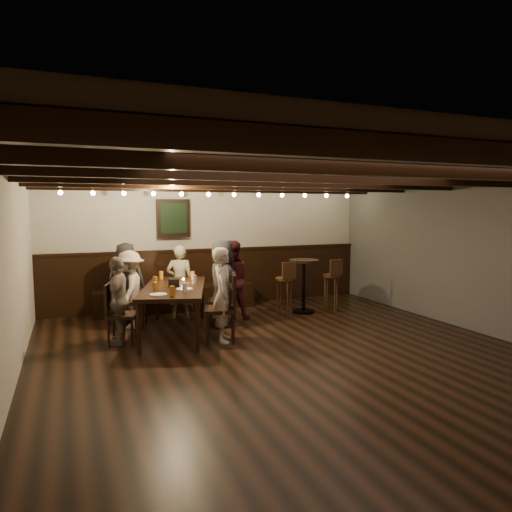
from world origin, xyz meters
name	(u,v)px	position (x,y,z in m)	size (l,w,h in m)	color
room	(218,259)	(-0.29, 2.21, 1.07)	(7.00, 7.00, 7.00)	black
dining_table	(174,290)	(-1.19, 1.61, 0.69)	(1.45, 2.17, 0.75)	black
chair_left_near	(133,311)	(-1.74, 2.25, 0.28)	(0.52, 0.52, 0.90)	black
chair_left_far	(121,325)	(-2.01, 1.40, 0.27)	(0.50, 0.50, 0.88)	black
chair_right_near	(221,310)	(-0.37, 1.82, 0.27)	(0.50, 0.50, 0.87)	black
chair_right_far	(222,321)	(-0.63, 0.96, 0.30)	(0.57, 0.57, 0.99)	black
person_bench_left	(126,282)	(-1.77, 2.74, 0.68)	(0.66, 0.43, 1.36)	black
person_bench_centre	(180,282)	(-0.87, 2.61, 0.65)	(0.47, 0.31, 1.30)	gray
person_bench_right	(231,280)	(-0.06, 2.20, 0.69)	(0.67, 0.52, 1.38)	#4C1A1D
person_left_near	(130,289)	(-1.77, 2.26, 0.63)	(0.82, 0.47, 1.26)	#B2A197
person_left_far	(118,300)	(-2.04, 1.40, 0.63)	(0.74, 0.31, 1.26)	gray
person_right_near	(223,283)	(-0.34, 1.81, 0.71)	(0.69, 0.45, 1.42)	#262528
person_right_far	(224,295)	(-0.61, 0.95, 0.69)	(0.50, 0.33, 1.38)	#B4AD98
pint_a	(161,275)	(-1.24, 2.36, 0.82)	(0.07, 0.07, 0.14)	#BF7219
pint_b	(193,275)	(-0.75, 2.15, 0.82)	(0.07, 0.07, 0.14)	#BF7219
pint_c	(155,281)	(-1.44, 1.79, 0.82)	(0.07, 0.07, 0.14)	#BF7219
pint_d	(194,279)	(-0.84, 1.71, 0.82)	(0.07, 0.07, 0.14)	silver
pint_e	(156,287)	(-1.53, 1.25, 0.82)	(0.07, 0.07, 0.14)	#BF7219
pint_f	(185,288)	(-1.16, 1.02, 0.82)	(0.07, 0.07, 0.14)	silver
pint_g	(172,291)	(-1.38, 0.83, 0.82)	(0.07, 0.07, 0.14)	#BF7219
plate_near	(158,294)	(-1.54, 0.99, 0.75)	(0.24, 0.24, 0.01)	white
plate_far	(185,289)	(-1.11, 1.27, 0.75)	(0.24, 0.24, 0.01)	white
condiment_caddy	(174,283)	(-1.20, 1.56, 0.81)	(0.15, 0.10, 0.12)	black
candle	(183,281)	(-0.98, 1.86, 0.77)	(0.05, 0.05, 0.05)	beige
high_top_table	(304,278)	(1.36, 2.16, 0.65)	(0.56, 0.56, 0.99)	black
bar_stool_left	(284,296)	(0.86, 1.96, 0.37)	(0.32, 0.34, 1.00)	#3D2713
bar_stool_right	(331,292)	(1.86, 2.01, 0.37)	(0.32, 0.33, 1.00)	#3D2713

